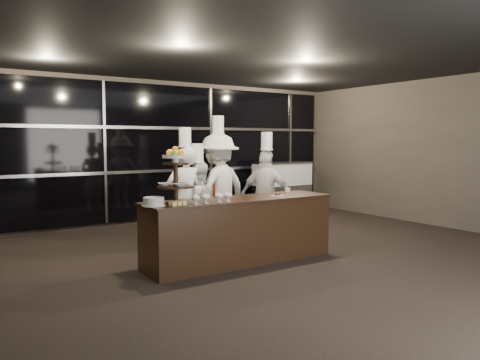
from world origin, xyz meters
TOP-DOWN VIEW (x-y plane):
  - room at (0.00, 0.00)m, footprint 10.00×10.00m
  - window_wall at (0.00, 4.94)m, footprint 8.60×0.10m
  - buffet_counter at (-0.42, 1.27)m, footprint 2.84×0.74m
  - display_stand at (-1.42, 1.27)m, footprint 0.48×0.48m
  - compotes at (-1.00, 1.05)m, footprint 0.60×0.11m
  - layer_cake at (-1.75, 1.22)m, footprint 0.30×0.30m
  - pastry_squares at (-1.47, 1.10)m, footprint 0.20×0.13m
  - small_plate at (0.18, 1.17)m, footprint 0.20×0.20m
  - chef_cup at (0.66, 1.52)m, footprint 0.08×0.08m
  - display_case at (2.77, 4.30)m, footprint 1.36×0.59m
  - chef_a at (-0.72, 2.38)m, footprint 0.67×0.51m
  - chef_b at (-0.50, 2.38)m, footprint 0.68×0.53m
  - chef_c at (-0.03, 2.51)m, footprint 1.33×0.98m
  - chef_d at (0.72, 2.16)m, footprint 0.83×0.99m

SIDE VIEW (x-z plane):
  - buffet_counter at x=-0.42m, z-range 0.01..0.93m
  - display_case at x=2.77m, z-range 0.07..1.31m
  - chef_b at x=-0.50m, z-range -0.13..1.56m
  - chef_d at x=0.72m, z-range -0.13..1.75m
  - chef_a at x=-0.72m, z-range -0.12..1.82m
  - chef_c at x=-0.03m, z-range -0.14..2.01m
  - small_plate at x=0.18m, z-range 0.91..0.96m
  - pastry_squares at x=-1.47m, z-range 0.92..0.97m
  - chef_cup at x=0.66m, z-range 0.92..0.99m
  - layer_cake at x=-1.75m, z-range 0.92..1.03m
  - compotes at x=-1.00m, z-range 0.94..1.06m
  - display_stand at x=-1.42m, z-range 0.97..1.71m
  - room at x=0.00m, z-range -3.50..6.50m
  - window_wall at x=0.00m, z-range 0.10..2.90m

